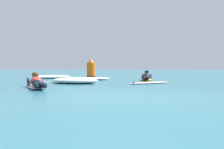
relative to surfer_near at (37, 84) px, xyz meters
The scene contains 8 objects.
ground_plane 7.76m from the surfer_near, 69.48° to the left, with size 120.00×120.00×0.00m, color #2D6B7A.
surfer_near is the anchor object (origin of this frame).
surfer_far 6.57m from the surfer_near, 51.29° to the left, with size 0.91×2.58×0.54m.
drifting_surfboard 4.48m from the surfer_near, 30.37° to the left, with size 1.92×1.51×0.16m.
whitewater_front 6.69m from the surfer_near, 98.55° to the left, with size 2.24×1.37×0.21m.
whitewater_mid_left 5.19m from the surfer_near, 76.70° to the left, with size 2.30×1.27×0.15m.
whitewater_mid_right 2.42m from the surfer_near, 67.85° to the left, with size 2.12×1.53×0.24m.
channel_marker_buoy 7.90m from the surfer_near, 81.86° to the left, with size 0.53×0.53×1.16m.
Camera 1 is at (-0.34, -5.90, 0.66)m, focal length 43.98 mm.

